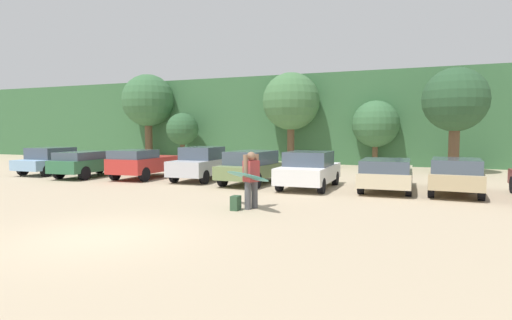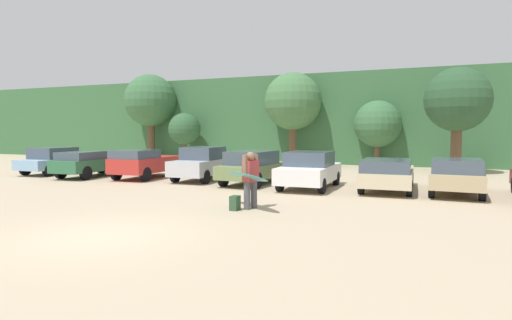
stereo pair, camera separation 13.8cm
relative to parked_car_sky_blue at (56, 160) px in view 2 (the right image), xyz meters
name	(u,v)px [view 2 (the right image)]	position (x,y,z in m)	size (l,w,h in m)	color
ground_plane	(98,237)	(12.68, -10.22, -0.77)	(120.00, 120.00, 0.00)	tan
hillside_ridge	(343,120)	(12.68, 18.51, 2.54)	(108.00, 12.00, 6.64)	#38663D
tree_right	(150,101)	(-2.03, 11.54, 4.14)	(4.31, 4.31, 7.12)	brown
tree_far_right	(184,129)	(1.65, 10.92, 1.78)	(2.53, 2.53, 3.85)	brown
tree_left	(293,102)	(10.50, 11.35, 3.75)	(4.11, 4.11, 6.61)	brown
tree_center	(378,124)	(16.36, 11.91, 2.12)	(3.18, 3.18, 4.50)	brown
tree_center_right	(458,100)	(21.06, 8.75, 3.38)	(3.62, 3.62, 6.02)	brown
parked_car_sky_blue	(56,160)	(0.00, 0.00, 0.00)	(2.01, 4.42, 1.50)	#84ADD1
parked_car_forest_green	(92,163)	(3.06, -0.46, -0.03)	(2.07, 4.78, 1.37)	#2D6642
parked_car_red	(144,163)	(6.18, -0.07, 0.03)	(2.09, 4.05, 1.50)	#B72D28
parked_car_silver	(204,163)	(9.34, 0.54, 0.06)	(1.97, 4.42, 1.65)	silver
parked_car_olive_green	(254,166)	(12.24, 0.05, 0.04)	(2.06, 4.44, 1.53)	#6B7F4C
parked_car_white	(310,170)	(14.99, -0.31, 0.02)	(1.99, 4.28, 1.57)	white
parked_car_champagne	(387,173)	(18.14, 0.14, -0.06)	(2.08, 4.81, 1.33)	beige
parked_car_tan	(457,175)	(20.70, 0.08, -0.01)	(2.01, 4.41, 1.41)	tan
person_adult	(251,177)	(14.56, -5.65, 0.24)	(0.46, 0.66, 1.80)	#4C4C51
surfboard_teal	(246,176)	(14.46, -5.78, 0.26)	(2.26, 1.86, 0.34)	teal
backpack_dropped	(235,203)	(14.22, -6.07, -0.55)	(0.24, 0.34, 0.45)	#2D4C33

